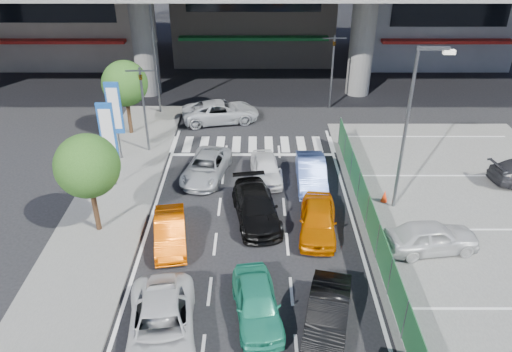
{
  "coord_description": "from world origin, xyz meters",
  "views": [
    {
      "loc": [
        0.22,
        -14.67,
        13.62
      ],
      "look_at": [
        0.21,
        5.51,
        2.04
      ],
      "focal_mm": 35.0,
      "sensor_mm": 36.0,
      "label": 1
    }
  ],
  "objects_px": {
    "signboard_far": "(115,111)",
    "traffic_cone": "(385,196)",
    "taxi_orange_left": "(170,232)",
    "parked_sedan_white": "(431,237)",
    "signboard_near": "(108,134)",
    "crossing_wagon_silver": "(221,112)",
    "traffic_light_left": "(142,89)",
    "street_lamp_right": "(411,118)",
    "sedan_white_mid_left": "(161,326)",
    "kei_truck_front_right": "(311,173)",
    "tree_far": "(125,84)",
    "sedan_black_mid": "(256,207)",
    "street_lamp_left": "(157,46)",
    "traffic_light_right": "(333,54)",
    "tree_near": "(87,166)",
    "wagon_silver_front_left": "(206,167)",
    "taxi_orange_right": "(318,220)",
    "taxi_teal_mid": "(257,303)",
    "sedan_white_front_mid": "(266,169)",
    "hatch_black_mid_right": "(328,314)"
  },
  "relations": [
    {
      "from": "signboard_far",
      "to": "traffic_cone",
      "type": "bearing_deg",
      "value": -17.83
    },
    {
      "from": "taxi_orange_left",
      "to": "parked_sedan_white",
      "type": "height_order",
      "value": "parked_sedan_white"
    },
    {
      "from": "signboard_near",
      "to": "crossing_wagon_silver",
      "type": "xyz_separation_m",
      "value": [
        5.02,
        8.54,
        -2.35
      ]
    },
    {
      "from": "traffic_light_left",
      "to": "street_lamp_right",
      "type": "distance_m",
      "value": 14.68
    },
    {
      "from": "traffic_light_left",
      "to": "signboard_far",
      "type": "distance_m",
      "value": 1.93
    },
    {
      "from": "sedan_white_mid_left",
      "to": "kei_truck_front_right",
      "type": "distance_m",
      "value": 12.28
    },
    {
      "from": "tree_far",
      "to": "crossing_wagon_silver",
      "type": "bearing_deg",
      "value": 19.84
    },
    {
      "from": "taxi_orange_left",
      "to": "tree_far",
      "type": "bearing_deg",
      "value": 101.24
    },
    {
      "from": "sedan_white_mid_left",
      "to": "crossing_wagon_silver",
      "type": "relative_size",
      "value": 0.97
    },
    {
      "from": "traffic_light_left",
      "to": "sedan_black_mid",
      "type": "bearing_deg",
      "value": -47.69
    },
    {
      "from": "street_lamp_right",
      "to": "traffic_cone",
      "type": "relative_size",
      "value": 12.62
    },
    {
      "from": "street_lamp_left",
      "to": "traffic_light_right",
      "type": "bearing_deg",
      "value": 4.83
    },
    {
      "from": "taxi_orange_left",
      "to": "kei_truck_front_right",
      "type": "xyz_separation_m",
      "value": [
        6.68,
        5.11,
        0.07
      ]
    },
    {
      "from": "tree_near",
      "to": "wagon_silver_front_left",
      "type": "height_order",
      "value": "tree_near"
    },
    {
      "from": "street_lamp_right",
      "to": "wagon_silver_front_left",
      "type": "xyz_separation_m",
      "value": [
        -9.67,
        2.98,
        -4.16
      ]
    },
    {
      "from": "signboard_far",
      "to": "taxi_orange_right",
      "type": "xyz_separation_m",
      "value": [
        10.62,
        -7.1,
        -2.37
      ]
    },
    {
      "from": "taxi_teal_mid",
      "to": "wagon_silver_front_left",
      "type": "height_order",
      "value": "taxi_teal_mid"
    },
    {
      "from": "tree_near",
      "to": "traffic_light_left",
      "type": "bearing_deg",
      "value": 84.29
    },
    {
      "from": "parked_sedan_white",
      "to": "tree_far",
      "type": "bearing_deg",
      "value": 44.39
    },
    {
      "from": "signboard_far",
      "to": "traffic_cone",
      "type": "height_order",
      "value": "signboard_far"
    },
    {
      "from": "taxi_orange_left",
      "to": "signboard_far",
      "type": "bearing_deg",
      "value": 107.9
    },
    {
      "from": "signboard_far",
      "to": "sedan_white_front_mid",
      "type": "distance_m",
      "value": 8.97
    },
    {
      "from": "taxi_teal_mid",
      "to": "hatch_black_mid_right",
      "type": "xyz_separation_m",
      "value": [
        2.49,
        -0.56,
        -0.0
      ]
    },
    {
      "from": "crossing_wagon_silver",
      "to": "tree_near",
      "type": "bearing_deg",
      "value": 147.7
    },
    {
      "from": "signboard_near",
      "to": "sedan_white_mid_left",
      "type": "distance_m",
      "value": 11.5
    },
    {
      "from": "tree_far",
      "to": "kei_truck_front_right",
      "type": "distance_m",
      "value": 12.91
    },
    {
      "from": "sedan_black_mid",
      "to": "signboard_far",
      "type": "bearing_deg",
      "value": 132.51
    },
    {
      "from": "tree_far",
      "to": "sedan_white_mid_left",
      "type": "bearing_deg",
      "value": -74.27
    },
    {
      "from": "sedan_white_mid_left",
      "to": "hatch_black_mid_right",
      "type": "distance_m",
      "value": 5.79
    },
    {
      "from": "street_lamp_left",
      "to": "crossing_wagon_silver",
      "type": "height_order",
      "value": "street_lamp_left"
    },
    {
      "from": "taxi_orange_right",
      "to": "kei_truck_front_right",
      "type": "relative_size",
      "value": 0.97
    },
    {
      "from": "tree_far",
      "to": "taxi_teal_mid",
      "type": "distance_m",
      "value": 17.95
    },
    {
      "from": "tree_near",
      "to": "hatch_black_mid_right",
      "type": "height_order",
      "value": "tree_near"
    },
    {
      "from": "taxi_orange_left",
      "to": "traffic_light_right",
      "type": "bearing_deg",
      "value": 51.26
    },
    {
      "from": "taxi_orange_left",
      "to": "sedan_white_mid_left",
      "type": "bearing_deg",
      "value": -93.64
    },
    {
      "from": "sedan_white_mid_left",
      "to": "taxi_orange_left",
      "type": "bearing_deg",
      "value": 88.03
    },
    {
      "from": "signboard_far",
      "to": "sedan_white_front_mid",
      "type": "bearing_deg",
      "value": -14.76
    },
    {
      "from": "traffic_light_left",
      "to": "sedan_white_mid_left",
      "type": "distance_m",
      "value": 15.15
    },
    {
      "from": "tree_near",
      "to": "taxi_orange_left",
      "type": "height_order",
      "value": "tree_near"
    },
    {
      "from": "sedan_white_front_mid",
      "to": "taxi_teal_mid",
      "type": "bearing_deg",
      "value": -99.11
    },
    {
      "from": "hatch_black_mid_right",
      "to": "taxi_orange_right",
      "type": "bearing_deg",
      "value": 100.1
    },
    {
      "from": "sedan_white_mid_left",
      "to": "taxi_orange_right",
      "type": "distance_m",
      "value": 8.76
    },
    {
      "from": "street_lamp_left",
      "to": "wagon_silver_front_left",
      "type": "relative_size",
      "value": 1.82
    },
    {
      "from": "street_lamp_left",
      "to": "taxi_orange_left",
      "type": "height_order",
      "value": "street_lamp_left"
    },
    {
      "from": "hatch_black_mid_right",
      "to": "taxi_orange_right",
      "type": "xyz_separation_m",
      "value": [
        0.28,
        5.77,
        0.03
      ]
    },
    {
      "from": "sedan_white_mid_left",
      "to": "wagon_silver_front_left",
      "type": "relative_size",
      "value": 1.13
    },
    {
      "from": "tree_far",
      "to": "traffic_cone",
      "type": "xyz_separation_m",
      "value": [
        14.44,
        -8.08,
        -3.01
      ]
    },
    {
      "from": "hatch_black_mid_right",
      "to": "sedan_white_front_mid",
      "type": "relative_size",
      "value": 1.1
    },
    {
      "from": "kei_truck_front_right",
      "to": "street_lamp_right",
      "type": "bearing_deg",
      "value": -27.3
    },
    {
      "from": "wagon_silver_front_left",
      "to": "parked_sedan_white",
      "type": "xyz_separation_m",
      "value": [
        10.22,
        -6.44,
        0.14
      ]
    }
  ]
}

